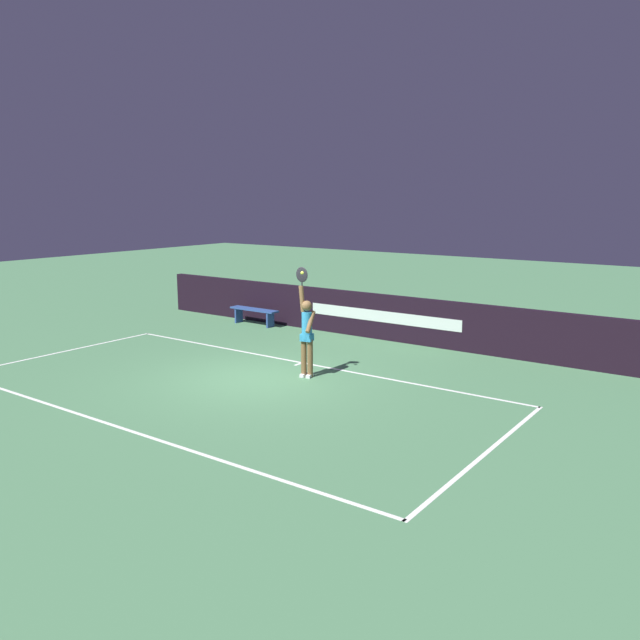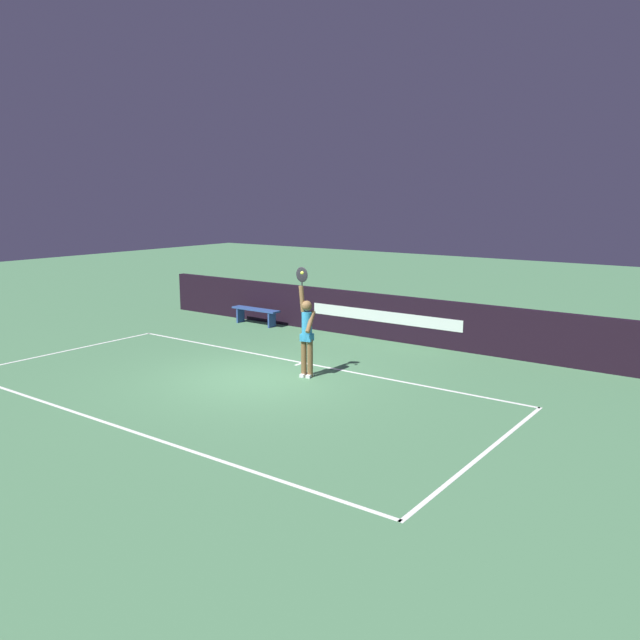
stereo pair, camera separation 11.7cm
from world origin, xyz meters
name	(u,v)px [view 2 (the right image)]	position (x,y,z in m)	size (l,w,h in m)	color
ground_plane	(258,378)	(0.00, 0.00, 0.00)	(60.00, 60.00, 0.00)	#4B8055
court_lines	(225,389)	(0.00, -1.07, 0.00)	(11.67, 5.53, 0.00)	white
back_wall	(377,316)	(0.00, 5.10, 0.64)	(16.32, 0.22, 1.28)	black
tennis_player	(307,332)	(0.82, 0.72, 1.04)	(0.49, 0.42, 2.50)	brown
tennis_ball	(302,273)	(0.87, 0.51, 2.38)	(0.07, 0.07, 0.07)	#D1DF38
courtside_bench_near	(256,312)	(-4.10, 4.51, 0.40)	(1.76, 0.38, 0.52)	#2C4A8F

